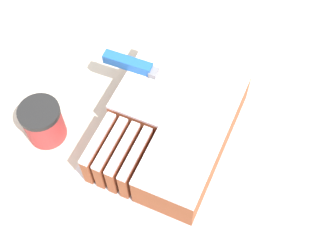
{
  "coord_description": "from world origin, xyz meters",
  "views": [
    {
      "loc": [
        0.16,
        -0.51,
        1.82
      ],
      "look_at": [
        -0.03,
        -0.07,
        1.0
      ],
      "focal_mm": 50.0,
      "sensor_mm": 36.0,
      "label": 1
    }
  ],
  "objects_px": {
    "cake": "(172,124)",
    "knife": "(139,68)",
    "coffee_cup": "(43,122)",
    "cake_board": "(168,137)"
  },
  "relations": [
    {
      "from": "cake",
      "to": "knife",
      "type": "height_order",
      "value": "knife"
    },
    {
      "from": "cake",
      "to": "coffee_cup",
      "type": "relative_size",
      "value": 3.5
    },
    {
      "from": "cake_board",
      "to": "knife",
      "type": "bearing_deg",
      "value": 143.34
    },
    {
      "from": "cake",
      "to": "cake_board",
      "type": "bearing_deg",
      "value": -124.69
    },
    {
      "from": "knife",
      "to": "coffee_cup",
      "type": "xyz_separation_m",
      "value": [
        -0.14,
        -0.16,
        -0.06
      ]
    },
    {
      "from": "cake_board",
      "to": "coffee_cup",
      "type": "height_order",
      "value": "coffee_cup"
    },
    {
      "from": "cake",
      "to": "knife",
      "type": "distance_m",
      "value": 0.13
    },
    {
      "from": "cake",
      "to": "coffee_cup",
      "type": "height_order",
      "value": "cake"
    },
    {
      "from": "cake_board",
      "to": "knife",
      "type": "xyz_separation_m",
      "value": [
        -0.1,
        0.07,
        0.1
      ]
    },
    {
      "from": "cake",
      "to": "coffee_cup",
      "type": "distance_m",
      "value": 0.26
    }
  ]
}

